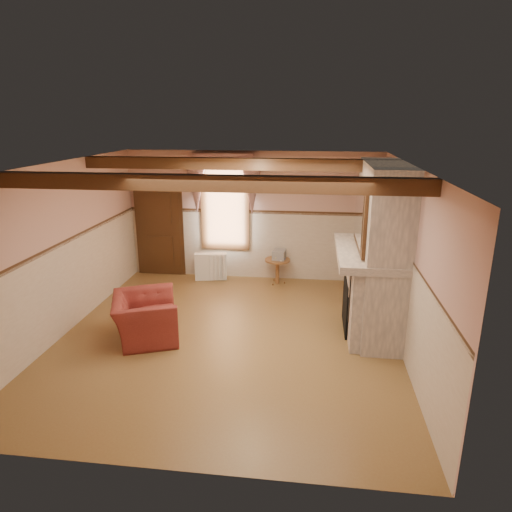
# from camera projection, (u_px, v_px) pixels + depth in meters

# --- Properties ---
(floor) EXTENTS (5.50, 6.00, 0.01)m
(floor) POSITION_uv_depth(u_px,v_px,m) (228.00, 337.00, 7.52)
(floor) COLOR brown
(floor) RESTS_ON ground
(ceiling) EXTENTS (5.50, 6.00, 0.01)m
(ceiling) POSITION_uv_depth(u_px,v_px,m) (225.00, 165.00, 6.70)
(ceiling) COLOR silver
(ceiling) RESTS_ON wall_back
(wall_back) EXTENTS (5.50, 0.02, 2.80)m
(wall_back) POSITION_uv_depth(u_px,v_px,m) (252.00, 216.00, 9.96)
(wall_back) COLOR tan
(wall_back) RESTS_ON floor
(wall_front) EXTENTS (5.50, 0.02, 2.80)m
(wall_front) POSITION_uv_depth(u_px,v_px,m) (167.00, 349.00, 4.27)
(wall_front) COLOR tan
(wall_front) RESTS_ON floor
(wall_left) EXTENTS (0.02, 6.00, 2.80)m
(wall_left) POSITION_uv_depth(u_px,v_px,m) (61.00, 250.00, 7.44)
(wall_left) COLOR tan
(wall_left) RESTS_ON floor
(wall_right) EXTENTS (0.02, 6.00, 2.80)m
(wall_right) POSITION_uv_depth(u_px,v_px,m) (409.00, 263.00, 6.78)
(wall_right) COLOR tan
(wall_right) RESTS_ON floor
(wainscot) EXTENTS (5.50, 6.00, 1.50)m
(wainscot) POSITION_uv_depth(u_px,v_px,m) (228.00, 295.00, 7.30)
(wainscot) COLOR beige
(wainscot) RESTS_ON floor
(chair_rail) EXTENTS (5.50, 6.00, 0.08)m
(chair_rail) POSITION_uv_depth(u_px,v_px,m) (227.00, 250.00, 7.09)
(chair_rail) COLOR black
(chair_rail) RESTS_ON wainscot
(firebox) EXTENTS (0.20, 0.95, 0.90)m
(firebox) POSITION_uv_depth(u_px,v_px,m) (351.00, 303.00, 7.72)
(firebox) COLOR black
(firebox) RESTS_ON floor
(armchair) EXTENTS (1.32, 1.40, 0.73)m
(armchair) POSITION_uv_depth(u_px,v_px,m) (145.00, 318.00, 7.38)
(armchair) COLOR maroon
(armchair) RESTS_ON floor
(side_table) EXTENTS (0.66, 0.66, 0.55)m
(side_table) POSITION_uv_depth(u_px,v_px,m) (277.00, 271.00, 9.87)
(side_table) COLOR brown
(side_table) RESTS_ON floor
(book_stack) EXTENTS (0.29, 0.34, 0.20)m
(book_stack) POSITION_uv_depth(u_px,v_px,m) (279.00, 255.00, 9.77)
(book_stack) COLOR #B7AD8C
(book_stack) RESTS_ON side_table
(radiator) EXTENTS (0.72, 0.31, 0.60)m
(radiator) POSITION_uv_depth(u_px,v_px,m) (211.00, 266.00, 10.10)
(radiator) COLOR silver
(radiator) RESTS_ON floor
(bowl) EXTENTS (0.31, 0.31, 0.08)m
(bowl) POSITION_uv_depth(u_px,v_px,m) (370.00, 248.00, 7.33)
(bowl) COLOR brown
(bowl) RESTS_ON mantel
(mantel_clock) EXTENTS (0.14, 0.24, 0.20)m
(mantel_clock) POSITION_uv_depth(u_px,v_px,m) (366.00, 234.00, 7.94)
(mantel_clock) COLOR #321C0E
(mantel_clock) RESTS_ON mantel
(oil_lamp) EXTENTS (0.11, 0.11, 0.28)m
(oil_lamp) POSITION_uv_depth(u_px,v_px,m) (368.00, 237.00, 7.63)
(oil_lamp) COLOR #BC7E35
(oil_lamp) RESTS_ON mantel
(candle_red) EXTENTS (0.06, 0.06, 0.16)m
(candle_red) POSITION_uv_depth(u_px,v_px,m) (373.00, 252.00, 6.96)
(candle_red) COLOR #B13115
(candle_red) RESTS_ON mantel
(jar_yellow) EXTENTS (0.06, 0.06, 0.12)m
(jar_yellow) POSITION_uv_depth(u_px,v_px,m) (372.00, 251.00, 7.08)
(jar_yellow) COLOR gold
(jar_yellow) RESTS_ON mantel
(fireplace) EXTENTS (0.85, 2.00, 2.80)m
(fireplace) POSITION_uv_depth(u_px,v_px,m) (381.00, 251.00, 7.39)
(fireplace) COLOR gray
(fireplace) RESTS_ON floor
(mantel) EXTENTS (1.05, 2.05, 0.12)m
(mantel) POSITION_uv_depth(u_px,v_px,m) (369.00, 253.00, 7.43)
(mantel) COLOR gray
(mantel) RESTS_ON fireplace
(overmantel_mirror) EXTENTS (0.06, 1.44, 1.04)m
(overmantel_mirror) POSITION_uv_depth(u_px,v_px,m) (360.00, 216.00, 7.27)
(overmantel_mirror) COLOR silver
(overmantel_mirror) RESTS_ON fireplace
(door) EXTENTS (1.10, 0.10, 2.10)m
(door) POSITION_uv_depth(u_px,v_px,m) (160.00, 229.00, 10.26)
(door) COLOR black
(door) RESTS_ON floor
(window) EXTENTS (1.06, 0.08, 2.02)m
(window) POSITION_uv_depth(u_px,v_px,m) (225.00, 204.00, 9.93)
(window) COLOR white
(window) RESTS_ON wall_back
(window_drapes) EXTENTS (1.30, 0.14, 1.40)m
(window_drapes) POSITION_uv_depth(u_px,v_px,m) (224.00, 177.00, 9.67)
(window_drapes) COLOR gray
(window_drapes) RESTS_ON wall_back
(ceiling_beam_front) EXTENTS (5.50, 0.18, 0.20)m
(ceiling_beam_front) POSITION_uv_depth(u_px,v_px,m) (207.00, 183.00, 5.60)
(ceiling_beam_front) COLOR black
(ceiling_beam_front) RESTS_ON ceiling
(ceiling_beam_back) EXTENTS (5.50, 0.18, 0.20)m
(ceiling_beam_back) POSITION_uv_depth(u_px,v_px,m) (238.00, 164.00, 7.87)
(ceiling_beam_back) COLOR black
(ceiling_beam_back) RESTS_ON ceiling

